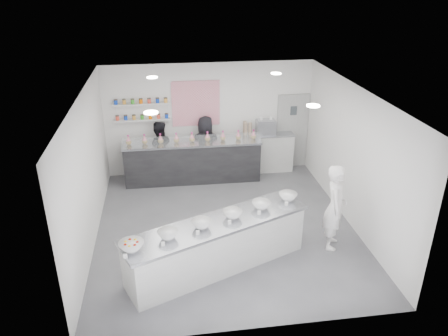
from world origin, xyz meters
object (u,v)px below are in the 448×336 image
Objects in this scene: back_bar at (193,162)px; woman_prep at (335,207)px; espresso_ledge at (266,152)px; staff_left at (159,151)px; staff_right at (206,147)px; prep_counter at (218,245)px; espresso_machine at (266,127)px.

back_bar is 2.00× the size of woman_prep.
staff_left is (-2.92, -0.12, 0.27)m from espresso_ledge.
back_bar is 2.21× the size of staff_left.
staff_right reaches higher than back_bar.
back_bar reaches higher than prep_counter.
staff_right is at bearing -175.70° from espresso_machine.
woman_prep is 1.06× the size of staff_right.
staff_right reaches higher than staff_left.
espresso_ledge is 2.93m from staff_left.
woman_prep is at bearing -81.86° from espresso_machine.
woman_prep reaches higher than staff_left.
espresso_ledge is 1.72m from staff_right.
espresso_machine is 2.91m from staff_left.
back_bar is at bearing 58.38° from woman_prep.
espresso_ledge is 0.86× the size of staff_right.
espresso_ledge is 0.90× the size of staff_left.
espresso_machine is 3.82m from woman_prep.
staff_right is (0.38, 0.25, 0.29)m from back_bar.
espresso_machine is at bearing -177.72° from staff_left.
back_bar is 2.11× the size of staff_right.
woman_prep is at bearing -82.60° from espresso_ledge.
staff_right is at bearing 179.82° from staff_left.
woman_prep reaches higher than staff_right.
prep_counter is 7.03× the size of espresso_machine.
espresso_ledge is 3.81m from woman_prep.
prep_counter is 3.77m from back_bar.
prep_counter is 2.45m from woman_prep.
woman_prep reaches higher than prep_counter.
espresso_ledge is at bearing 11.03° from back_bar.
woman_prep is (2.38, 0.38, 0.40)m from prep_counter.
prep_counter is 4.16m from staff_left.
back_bar is 6.98× the size of espresso_machine.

